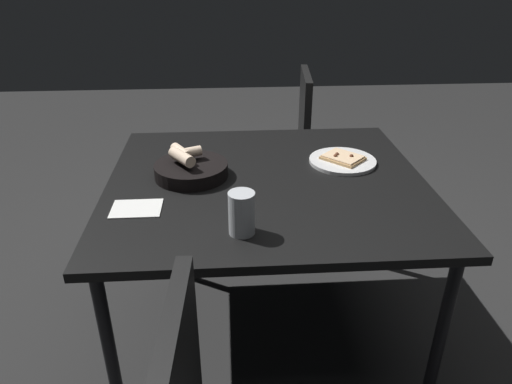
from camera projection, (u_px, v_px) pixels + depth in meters
name	position (u px, v px, depth m)	size (l,w,h in m)	color
ground	(265.00, 327.00, 2.04)	(8.00, 8.00, 0.00)	#272727
dining_table	(267.00, 192.00, 1.73)	(1.15, 1.05, 0.71)	black
pizza_plate	(343.00, 160.00, 1.84)	(0.26, 0.26, 0.04)	silver
bread_basket	(190.00, 168.00, 1.72)	(0.27, 0.27, 0.11)	black
beer_glass	(242.00, 216.00, 1.36)	(0.08, 0.08, 0.13)	silver
napkin	(136.00, 209.00, 1.51)	(0.16, 0.12, 0.00)	white
chair_near	(283.00, 141.00, 2.63)	(0.48, 0.48, 0.88)	#262626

